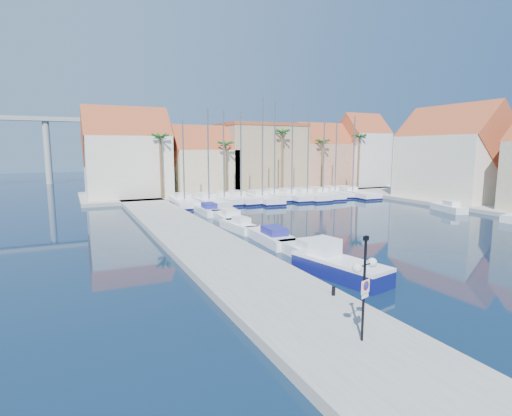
% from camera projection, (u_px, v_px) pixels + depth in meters
% --- Properties ---
extents(ground, '(260.00, 260.00, 0.00)m').
position_uv_depth(ground, '(418.00, 280.00, 23.51)').
color(ground, '#081831').
rests_on(ground, ground).
extents(quay_west, '(6.00, 77.00, 0.50)m').
position_uv_depth(quay_west, '(202.00, 243.00, 31.76)').
color(quay_west, gray).
rests_on(quay_west, ground).
extents(shore_north, '(54.00, 16.00, 0.50)m').
position_uv_depth(shore_north, '(246.00, 191.00, 70.64)').
color(shore_north, gray).
rests_on(shore_north, ground).
extents(shore_east, '(12.00, 60.00, 0.50)m').
position_uv_depth(shore_east, '(510.00, 208.00, 50.39)').
color(shore_east, gray).
rests_on(shore_east, ground).
extents(lamp_post, '(1.34, 0.67, 4.07)m').
position_uv_depth(lamp_post, '(365.00, 273.00, 14.73)').
color(lamp_post, black).
rests_on(lamp_post, quay_west).
extents(bollard, '(0.19, 0.19, 0.47)m').
position_uv_depth(bollard, '(333.00, 291.00, 19.74)').
color(bollard, black).
rests_on(bollard, quay_west).
extents(fishing_boat, '(3.39, 6.59, 2.20)m').
position_uv_depth(fishing_boat, '(338.00, 265.00, 24.10)').
color(fishing_boat, '#0F1459').
rests_on(fishing_boat, ground).
extents(motorboat_west_0, '(1.83, 5.63, 1.40)m').
position_uv_depth(motorboat_west_0, '(307.00, 251.00, 28.28)').
color(motorboat_west_0, white).
rests_on(motorboat_west_0, ground).
extents(motorboat_west_1, '(2.43, 6.72, 1.40)m').
position_uv_depth(motorboat_west_1, '(271.00, 236.00, 33.04)').
color(motorboat_west_1, white).
rests_on(motorboat_west_1, ground).
extents(motorboat_west_2, '(2.05, 5.17, 1.40)m').
position_uv_depth(motorboat_west_2, '(239.00, 226.00, 37.63)').
color(motorboat_west_2, white).
rests_on(motorboat_west_2, ground).
extents(motorboat_west_3, '(2.93, 7.18, 1.40)m').
position_uv_depth(motorboat_west_3, '(229.00, 217.00, 42.47)').
color(motorboat_west_3, white).
rests_on(motorboat_west_3, ground).
extents(motorboat_west_4, '(2.10, 6.19, 1.40)m').
position_uv_depth(motorboat_west_4, '(208.00, 210.00, 47.38)').
color(motorboat_west_4, white).
rests_on(motorboat_west_4, ground).
extents(motorboat_east_1, '(3.04, 5.45, 1.40)m').
position_uv_depth(motorboat_east_1, '(449.00, 207.00, 49.16)').
color(motorboat_east_1, white).
rests_on(motorboat_east_1, ground).
extents(sailboat_0, '(3.46, 10.48, 11.41)m').
position_uv_depth(sailboat_0, '(184.00, 202.00, 54.25)').
color(sailboat_0, white).
rests_on(sailboat_0, ground).
extents(sailboat_1, '(2.96, 11.07, 12.93)m').
position_uv_depth(sailboat_1, '(208.00, 201.00, 54.48)').
color(sailboat_1, white).
rests_on(sailboat_1, ground).
extents(sailboat_2, '(2.66, 8.89, 12.77)m').
position_uv_depth(sailboat_2, '(223.00, 199.00, 56.66)').
color(sailboat_2, white).
rests_on(sailboat_2, ground).
extents(sailboat_3, '(3.09, 9.58, 12.79)m').
position_uv_depth(sailboat_3, '(239.00, 198.00, 57.50)').
color(sailboat_3, white).
rests_on(sailboat_3, ground).
extents(sailboat_4, '(3.68, 11.30, 14.82)m').
position_uv_depth(sailboat_4, '(261.00, 198.00, 58.25)').
color(sailboat_4, white).
rests_on(sailboat_4, ground).
extents(sailboat_5, '(2.45, 8.22, 14.31)m').
position_uv_depth(sailboat_5, '(273.00, 195.00, 60.55)').
color(sailboat_5, white).
rests_on(sailboat_5, ground).
extents(sailboat_6, '(2.86, 9.67, 14.22)m').
position_uv_depth(sailboat_6, '(290.00, 196.00, 60.74)').
color(sailboat_6, white).
rests_on(sailboat_6, ground).
extents(sailboat_7, '(3.01, 10.64, 13.67)m').
position_uv_depth(sailboat_7, '(305.00, 195.00, 61.50)').
color(sailboat_7, white).
rests_on(sailboat_7, ground).
extents(sailboat_8, '(3.38, 10.40, 13.42)m').
position_uv_depth(sailboat_8, '(321.00, 194.00, 63.02)').
color(sailboat_8, white).
rests_on(sailboat_8, ground).
extents(sailboat_9, '(2.62, 8.88, 13.55)m').
position_uv_depth(sailboat_9, '(333.00, 192.00, 64.90)').
color(sailboat_9, white).
rests_on(sailboat_9, ground).
extents(sailboat_10, '(3.48, 11.94, 12.72)m').
position_uv_depth(sailboat_10, '(350.00, 193.00, 64.68)').
color(sailboat_10, white).
rests_on(sailboat_10, ground).
extents(building_0, '(12.30, 9.00, 13.50)m').
position_uv_depth(building_0, '(127.00, 156.00, 60.38)').
color(building_0, beige).
rests_on(building_0, shore_north).
extents(building_1, '(10.30, 8.00, 11.00)m').
position_uv_depth(building_1, '(203.00, 163.00, 65.62)').
color(building_1, tan).
rests_on(building_1, shore_north).
extents(building_2, '(14.20, 10.20, 11.50)m').
position_uv_depth(building_2, '(261.00, 157.00, 71.01)').
color(building_2, tan).
rests_on(building_2, shore_north).
extents(building_3, '(10.30, 8.00, 12.00)m').
position_uv_depth(building_3, '(320.00, 158.00, 75.24)').
color(building_3, '#B2705A').
rests_on(building_3, shore_north).
extents(building_4, '(8.30, 8.00, 14.00)m').
position_uv_depth(building_4, '(362.00, 152.00, 77.98)').
color(building_4, silver).
rests_on(building_4, shore_north).
extents(building_6, '(9.00, 14.30, 13.50)m').
position_uv_depth(building_6, '(452.00, 157.00, 57.52)').
color(building_6, beige).
rests_on(building_6, shore_east).
extents(palm_0, '(2.60, 2.60, 10.15)m').
position_uv_depth(palm_0, '(160.00, 139.00, 57.22)').
color(palm_0, brown).
rests_on(palm_0, shore_north).
extents(palm_1, '(2.60, 2.60, 9.15)m').
position_uv_depth(palm_1, '(225.00, 146.00, 61.57)').
color(palm_1, brown).
rests_on(palm_1, shore_north).
extents(palm_2, '(2.60, 2.60, 11.15)m').
position_uv_depth(palm_2, '(282.00, 134.00, 65.51)').
color(palm_2, brown).
rests_on(palm_2, shore_north).
extents(palm_3, '(2.60, 2.60, 9.65)m').
position_uv_depth(palm_3, '(323.00, 143.00, 69.10)').
color(palm_3, brown).
rests_on(palm_3, shore_north).
extents(palm_4, '(2.60, 2.60, 10.65)m').
position_uv_depth(palm_4, '(359.00, 138.00, 72.33)').
color(palm_4, brown).
rests_on(palm_4, shore_north).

